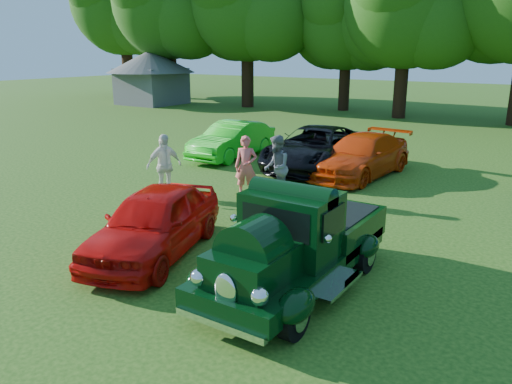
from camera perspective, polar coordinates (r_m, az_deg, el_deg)
The scene contains 10 objects.
ground at distance 8.98m, azimuth -5.90°, elevation -9.84°, with size 120.00×120.00×0.00m, color #1B4510.
hero_pickup at distance 8.44m, azimuth 4.72°, elevation -6.05°, with size 2.04×4.38×1.71m.
red_convertible at distance 9.95m, azimuth -11.55°, elevation -3.37°, with size 1.56×3.88×1.32m, color red.
back_car_lime at distance 18.67m, azimuth -2.74°, elevation 5.95°, with size 1.41×4.03×1.33m, color #20D61C.
back_car_black at distance 17.01m, azimuth 6.74°, elevation 5.01°, with size 2.33×5.06×1.41m, color black.
back_car_orange at distance 16.26m, azimuth 11.89°, elevation 4.09°, with size 1.83×4.50×1.31m, color red.
spectator_pink at distance 13.62m, azimuth -1.15°, elevation 2.95°, with size 0.61×0.40×1.67m, color #E5625E.
spectator_grey at distance 13.37m, azimuth 2.34°, elevation 2.82°, with size 0.84×0.65×1.73m, color slate.
spectator_white at distance 13.81m, azimuth -10.45°, elevation 2.99°, with size 1.01×0.42×1.73m, color silver.
gazebo at distance 38.50m, azimuth -11.90°, elevation 13.37°, with size 6.40×6.40×3.90m.
Camera 1 is at (5.19, -6.22, 3.89)m, focal length 35.00 mm.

